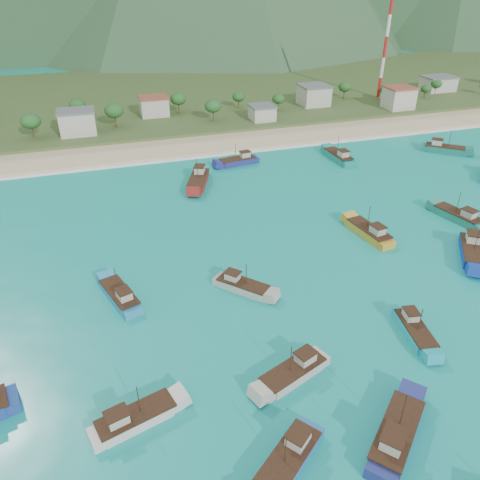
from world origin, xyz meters
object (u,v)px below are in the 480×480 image
object	(u,v)px
boat_10	(458,217)
boat_18	(369,233)
radio_tower	(387,36)
boat_30	(444,149)
boat_26	(198,180)
boat_8	(288,461)
boat_21	(242,286)
boat_13	(238,161)
boat_22	(135,420)
boat_7	(472,252)
boat_1	(414,331)
boat_17	(294,373)
boat_0	(120,297)
boat_12	(339,157)
boat_16	(396,436)

from	to	relation	value
boat_10	boat_18	size ratio (longest dim) A/B	1.00
radio_tower	boat_30	size ratio (longest dim) A/B	3.88
radio_tower	boat_26	world-z (taller)	radio_tower
boat_8	boat_18	distance (m)	53.21
boat_21	boat_10	bearing A→B (deg)	147.84
boat_13	boat_22	world-z (taller)	boat_13
boat_7	boat_1	bearing A→B (deg)	68.44
boat_7	boat_10	xyz separation A→B (m)	(7.14, 12.31, -0.09)
boat_10	boat_17	xyz separation A→B (m)	(-50.01, -29.57, -0.08)
boat_0	boat_13	distance (m)	61.91
boat_8	boat_13	xyz separation A→B (m)	(20.99, 85.37, -0.00)
boat_12	boat_26	world-z (taller)	boat_26
boat_0	boat_30	world-z (taller)	boat_30
boat_16	boat_26	distance (m)	76.76
boat_1	boat_7	world-z (taller)	boat_7
boat_26	radio_tower	bearing A→B (deg)	-124.19
radio_tower	boat_0	distance (m)	146.69
boat_17	boat_22	distance (m)	20.71
boat_26	boat_17	bearing A→B (deg)	110.21
boat_12	boat_16	size ratio (longest dim) A/B	1.05
boat_0	boat_8	bearing A→B (deg)	-85.20
boat_10	boat_13	bearing A→B (deg)	113.85
boat_0	boat_17	bearing A→B (deg)	-67.04
boat_17	boat_12	bearing A→B (deg)	-52.73
boat_18	boat_30	world-z (taller)	boat_30
boat_7	boat_17	world-z (taller)	boat_7
boat_12	boat_8	bearing A→B (deg)	-123.39
boat_16	boat_26	size ratio (longest dim) A/B	0.87
boat_16	boat_21	distance (m)	33.36
boat_10	boat_30	world-z (taller)	boat_30
boat_1	boat_26	world-z (taller)	boat_26
boat_1	boat_10	world-z (taller)	boat_10
boat_16	boat_17	size ratio (longest dim) A/B	1.04
boat_10	boat_16	bearing A→B (deg)	-149.80
boat_10	boat_17	bearing A→B (deg)	-163.53
radio_tower	boat_16	size ratio (longest dim) A/B	3.87
boat_17	boat_18	world-z (taller)	boat_18
boat_1	boat_18	distance (m)	28.37
radio_tower	boat_30	xyz separation A→B (m)	(-12.78, -55.66, -22.62)
boat_7	boat_16	distance (m)	46.41
boat_21	boat_22	xyz separation A→B (m)	(-19.96, -21.20, 0.06)
boat_0	boat_21	world-z (taller)	boat_0
boat_10	boat_26	bearing A→B (deg)	129.92
boat_30	boat_13	bearing A→B (deg)	-58.60
boat_30	boat_26	bearing A→B (deg)	-49.43
boat_21	boat_26	size ratio (longest dim) A/B	0.71
boat_0	boat_17	distance (m)	30.79
boat_1	boat_13	world-z (taller)	boat_13
boat_13	boat_22	distance (m)	83.23
boat_17	boat_21	world-z (taller)	boat_17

